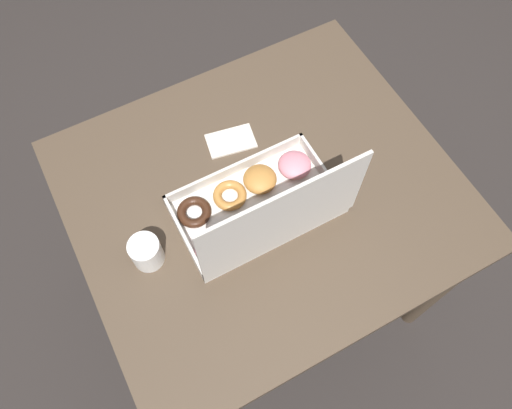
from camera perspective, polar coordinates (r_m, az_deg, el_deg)
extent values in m
plane|color=#2D2826|center=(2.00, 0.62, -9.00)|extent=(8.00, 8.00, 0.00)
cube|color=#4C3D2D|center=(1.29, 0.96, 1.17)|extent=(0.97, 0.86, 0.03)
cylinder|color=#4C3D2D|center=(1.92, 6.87, 10.12)|extent=(0.06, 0.06, 0.75)
cylinder|color=#4C3D2D|center=(1.78, -17.72, -0.99)|extent=(0.06, 0.06, 0.75)
cylinder|color=#4C3D2D|center=(1.71, 20.30, -8.83)|extent=(0.06, 0.06, 0.75)
cube|color=silver|center=(1.26, 0.00, -0.32)|extent=(0.40, 0.24, 0.01)
cube|color=beige|center=(1.29, -2.41, 4.15)|extent=(0.40, 0.01, 0.04)
cube|color=beige|center=(1.20, 2.60, -4.20)|extent=(0.40, 0.01, 0.04)
cube|color=beige|center=(1.29, 7.67, 3.78)|extent=(0.01, 0.24, 0.04)
cube|color=beige|center=(1.21, -8.19, -3.78)|extent=(0.01, 0.24, 0.04)
cube|color=beige|center=(1.06, 3.11, -1.68)|extent=(0.40, 0.01, 0.24)
ellipsoid|color=pink|center=(1.29, 4.45, 4.53)|extent=(0.09, 0.09, 0.04)
ellipsoid|color=#B77A38|center=(1.27, 0.63, 3.00)|extent=(0.09, 0.09, 0.04)
torus|color=#B77A38|center=(1.26, -3.02, 1.04)|extent=(0.09, 0.09, 0.02)
torus|color=#381E11|center=(1.24, -7.09, -0.86)|extent=(0.09, 0.09, 0.02)
ellipsoid|color=#9E6633|center=(1.25, 7.15, 1.05)|extent=(0.09, 0.09, 0.04)
torus|color=#9E6633|center=(1.24, 3.30, -0.97)|extent=(0.09, 0.09, 0.02)
ellipsoid|color=tan|center=(1.21, -0.84, -2.76)|extent=(0.09, 0.09, 0.04)
ellipsoid|color=pink|center=(1.19, -4.99, -4.91)|extent=(0.09, 0.09, 0.05)
cylinder|color=white|center=(1.20, -12.43, -5.34)|extent=(0.07, 0.07, 0.08)
cylinder|color=black|center=(1.16, -12.77, -4.69)|extent=(0.06, 0.06, 0.01)
cube|color=silver|center=(1.36, -2.89, 7.25)|extent=(0.14, 0.10, 0.01)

